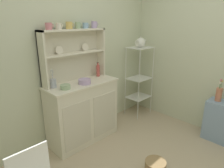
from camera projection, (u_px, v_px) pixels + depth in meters
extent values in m
cube|color=beige|center=(68.00, 55.00, 2.79)|extent=(3.84, 0.05, 2.50)
cube|color=silver|center=(83.00, 112.00, 2.88)|extent=(1.00, 0.42, 0.89)
cube|color=beige|center=(78.00, 126.00, 2.59)|extent=(0.42, 0.01, 0.62)
cube|color=beige|center=(105.00, 114.00, 2.91)|extent=(0.42, 0.01, 0.62)
cube|color=#EEE6CE|center=(81.00, 83.00, 2.74)|extent=(1.03, 0.45, 0.02)
cube|color=beige|center=(72.00, 55.00, 2.77)|extent=(0.96, 0.02, 0.71)
cube|color=silver|center=(43.00, 61.00, 2.40)|extent=(0.02, 0.18, 0.71)
cube|color=silver|center=(100.00, 52.00, 3.02)|extent=(0.02, 0.18, 0.71)
cube|color=silver|center=(75.00, 53.00, 2.70)|extent=(0.92, 0.16, 0.02)
cube|color=silver|center=(73.00, 30.00, 2.60)|extent=(0.96, 0.18, 0.02)
cylinder|color=silver|center=(59.00, 50.00, 2.56)|extent=(0.11, 0.03, 0.11)
cylinder|color=silver|center=(85.00, 47.00, 2.85)|extent=(0.11, 0.03, 0.11)
cylinder|color=silver|center=(139.00, 86.00, 3.40)|extent=(0.01, 0.01, 1.26)
cylinder|color=silver|center=(152.00, 81.00, 3.67)|extent=(0.01, 0.01, 1.26)
cylinder|color=silver|center=(125.00, 82.00, 3.61)|extent=(0.01, 0.01, 1.26)
cylinder|color=silver|center=(139.00, 78.00, 3.87)|extent=(0.01, 0.01, 1.26)
cube|color=silver|center=(140.00, 48.00, 3.45)|extent=(0.42, 0.33, 0.01)
cube|color=silver|center=(139.00, 78.00, 3.62)|extent=(0.42, 0.33, 0.01)
cube|color=silver|center=(138.00, 97.00, 3.73)|extent=(0.42, 0.33, 0.01)
cube|color=#849EBC|center=(223.00, 122.00, 2.88)|extent=(0.28, 0.48, 0.60)
cylinder|color=#93754C|center=(155.00, 167.00, 2.30)|extent=(0.24, 0.24, 0.17)
cylinder|color=#D17A84|center=(49.00, 26.00, 2.36)|extent=(0.08, 0.08, 0.08)
torus|color=#D17A84|center=(52.00, 26.00, 2.39)|extent=(0.01, 0.05, 0.05)
cylinder|color=silver|center=(59.00, 26.00, 2.45)|extent=(0.07, 0.07, 0.08)
torus|color=silver|center=(62.00, 26.00, 2.48)|extent=(0.01, 0.04, 0.04)
cylinder|color=#DBB760|center=(69.00, 25.00, 2.55)|extent=(0.08, 0.08, 0.09)
torus|color=#DBB760|center=(72.00, 25.00, 2.58)|extent=(0.01, 0.05, 0.05)
cylinder|color=#9EB78E|center=(78.00, 25.00, 2.64)|extent=(0.07, 0.07, 0.09)
torus|color=#9EB78E|center=(81.00, 25.00, 2.67)|extent=(0.01, 0.05, 0.05)
cylinder|color=#8EB2D1|center=(85.00, 26.00, 2.72)|extent=(0.08, 0.08, 0.08)
torus|color=#8EB2D1|center=(88.00, 25.00, 2.76)|extent=(0.01, 0.04, 0.04)
cylinder|color=#B79ECC|center=(94.00, 25.00, 2.83)|extent=(0.08, 0.08, 0.09)
torus|color=#B79ECC|center=(97.00, 24.00, 2.86)|extent=(0.01, 0.05, 0.05)
cylinder|color=#9EB78E|center=(65.00, 87.00, 2.48)|extent=(0.13, 0.13, 0.05)
cylinder|color=#B79ECC|center=(85.00, 81.00, 2.68)|extent=(0.17, 0.17, 0.06)
cylinder|color=#B74C47|center=(98.00, 71.00, 3.03)|extent=(0.05, 0.05, 0.17)
cylinder|color=#B74C47|center=(98.00, 64.00, 2.99)|extent=(0.02, 0.02, 0.04)
cylinder|color=#4C382D|center=(98.00, 63.00, 2.99)|extent=(0.03, 0.03, 0.01)
cylinder|color=#B2B7C6|center=(53.00, 83.00, 2.52)|extent=(0.08, 0.08, 0.11)
cylinder|color=silver|center=(53.00, 78.00, 2.47)|extent=(0.04, 0.02, 0.19)
ellipsoid|color=silver|center=(52.00, 70.00, 2.44)|extent=(0.02, 0.01, 0.01)
cylinder|color=silver|center=(52.00, 77.00, 2.52)|extent=(0.04, 0.02, 0.17)
ellipsoid|color=silver|center=(52.00, 71.00, 2.49)|extent=(0.02, 0.01, 0.01)
cylinder|color=silver|center=(52.00, 77.00, 2.52)|extent=(0.03, 0.01, 0.17)
ellipsoid|color=silver|center=(52.00, 71.00, 2.49)|extent=(0.02, 0.01, 0.01)
sphere|color=white|center=(141.00, 42.00, 3.42)|extent=(0.16, 0.16, 0.16)
sphere|color=silver|center=(141.00, 37.00, 3.39)|extent=(0.02, 0.02, 0.02)
cylinder|color=white|center=(144.00, 41.00, 3.49)|extent=(0.09, 0.02, 0.07)
torus|color=white|center=(137.00, 43.00, 3.36)|extent=(0.01, 0.10, 0.10)
cylinder|color=#C67556|center=(219.00, 95.00, 2.84)|extent=(0.08, 0.08, 0.19)
cylinder|color=#4C844C|center=(220.00, 86.00, 2.79)|extent=(0.00, 0.00, 0.10)
sphere|color=silver|center=(220.00, 83.00, 2.77)|extent=(0.03, 0.03, 0.03)
cylinder|color=#4C844C|center=(220.00, 85.00, 2.78)|extent=(0.00, 0.00, 0.14)
sphere|color=#D17A84|center=(221.00, 80.00, 2.76)|extent=(0.03, 0.03, 0.03)
cylinder|color=#4C844C|center=(221.00, 85.00, 2.80)|extent=(0.00, 0.00, 0.12)
sphere|color=#DBB760|center=(222.00, 81.00, 2.78)|extent=(0.03, 0.03, 0.03)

